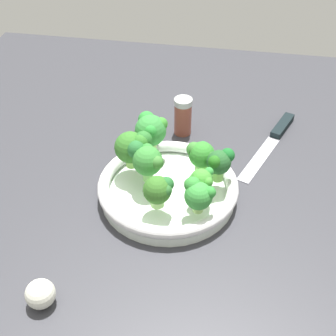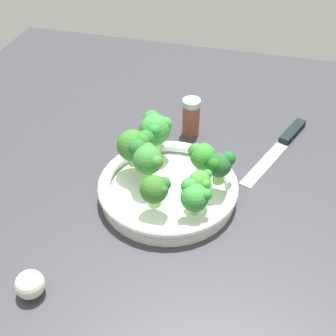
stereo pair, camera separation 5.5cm
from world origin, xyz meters
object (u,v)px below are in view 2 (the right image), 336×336
pepper_shaker (191,117)px  broccoli_floret_6 (202,156)px  broccoli_floret_4 (149,160)px  broccoli_floret_3 (219,165)px  broccoli_floret_0 (200,183)px  broccoli_floret_5 (156,190)px  broccoli_floret_7 (194,196)px  garlic_bulb (30,284)px  knife (283,142)px  broccoli_floret_2 (155,129)px  bowl (168,188)px  broccoli_floret_1 (136,145)px

pepper_shaker → broccoli_floret_6: bearing=108.9°
broccoli_floret_4 → pepper_shaker: 22.28cm
broccoli_floret_3 → broccoli_floret_0: bearing=63.5°
broccoli_floret_4 → broccoli_floret_6: (-9.01, -4.48, -0.71)cm
broccoli_floret_3 → broccoli_floret_5: bearing=42.7°
broccoli_floret_6 → broccoli_floret_7: bearing=94.6°
broccoli_floret_3 → garlic_bulb: broccoli_floret_3 is taller
broccoli_floret_7 → knife: (-13.64, -29.08, -7.02)cm
broccoli_floret_2 → knife: 29.45cm
broccoli_floret_2 → pepper_shaker: bearing=-110.9°
broccoli_floret_0 → broccoli_floret_4: (10.03, -2.65, 1.17)cm
bowl → garlic_bulb: garlic_bulb is taller
broccoli_floret_1 → broccoli_floret_2: bearing=-107.1°
broccoli_floret_0 → broccoli_floret_5: 7.75cm
bowl → broccoli_floret_1: bearing=-22.7°
broccoli_floret_6 → knife: 24.44cm
broccoli_floret_0 → broccoli_floret_7: bearing=87.5°
broccoli_floret_1 → broccoli_floret_7: bearing=144.4°
bowl → garlic_bulb: 30.25cm
garlic_bulb → broccoli_floret_1: bearing=-104.3°
broccoli_floret_1 → broccoli_floret_7: 16.46cm
broccoli_floret_7 → knife: 32.88cm
broccoli_floret_0 → broccoli_floret_7: (0.16, 3.66, 0.24)cm
knife → broccoli_floret_0: bearing=62.1°
broccoli_floret_0 → broccoli_floret_6: bearing=-81.8°
broccoli_floret_0 → garlic_bulb: size_ratio=1.23×
broccoli_floret_3 → knife: 24.34cm
broccoli_floret_7 → garlic_bulb: size_ratio=1.33×
broccoli_floret_7 → knife: bearing=-115.1°
broccoli_floret_1 → broccoli_floret_2: 6.60cm
broccoli_floret_5 → knife: bearing=-125.0°
broccoli_floret_4 → broccoli_floret_6: bearing=-153.5°
broccoli_floret_3 → pepper_shaker: broccoli_floret_3 is taller
broccoli_floret_3 → broccoli_floret_4: (12.55, 2.39, 0.42)cm
bowl → broccoli_floret_2: (5.08, -9.24, 6.55)cm
knife → broccoli_floret_6: bearing=51.6°
knife → garlic_bulb: bearing=54.8°
bowl → broccoli_floret_0: size_ratio=4.67×
broccoli_floret_1 → broccoli_floret_7: (-13.35, 9.55, -1.20)cm
broccoli_floret_0 → broccoli_floret_4: size_ratio=0.78×
broccoli_floret_6 → broccoli_floret_1: bearing=5.7°
broccoli_floret_0 → pepper_shaker: 25.47cm
broccoli_floret_3 → pepper_shaker: bearing=-63.9°
broccoli_floret_0 → bowl: bearing=-24.6°
knife → pepper_shaker: (20.41, 1.09, 3.86)cm
broccoli_floret_2 → broccoli_floret_3: 15.81cm
broccoli_floret_2 → broccoli_floret_1: bearing=72.9°
broccoli_floret_7 → garlic_bulb: (20.86, 19.91, -5.29)cm
broccoli_floret_2 → knife: size_ratio=0.29×
broccoli_floret_2 → broccoli_floret_7: (-11.40, 15.86, -1.04)cm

